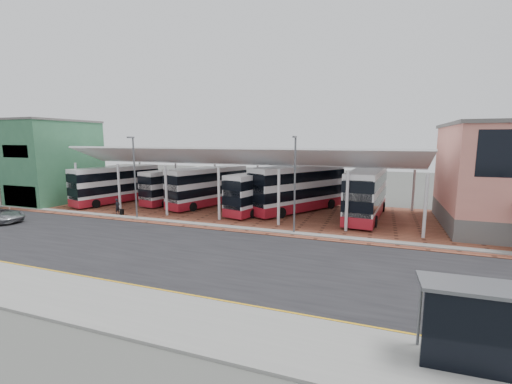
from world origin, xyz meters
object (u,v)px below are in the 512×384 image
pedestrian (118,206)px  bus_1 (177,186)px  bus_0 (116,185)px  bus_shelter (487,321)px  bus_2 (208,187)px  bus_3 (262,192)px  bus_4 (299,189)px  bus_5 (367,194)px

pedestrian → bus_1: bearing=-15.8°
bus_0 → pedestrian: size_ratio=6.80×
bus_1 → bus_shelter: bus_1 is taller
bus_2 → bus_1: bearing=-167.8°
bus_3 → bus_shelter: bearing=-40.0°
bus_shelter → bus_3: bearing=122.8°
bus_4 → bus_shelter: (11.77, -23.67, -0.60)m
bus_1 → bus_shelter: size_ratio=2.81×
bus_1 → pedestrian: bus_1 is taller
bus_4 → bus_5: bearing=25.2°
bus_1 → bus_2: (4.67, -0.60, 0.18)m
bus_5 → bus_4: bearing=179.4°
bus_2 → bus_shelter: bearing=-26.4°
bus_5 → bus_1: bearing=-177.0°
bus_0 → bus_5: size_ratio=0.93×
bus_1 → bus_4: bearing=12.2°
bus_2 → bus_4: 10.77m
bus_0 → bus_2: bus_2 is taller
bus_0 → pedestrian: bus_0 is taller
bus_1 → bus_3: bus_3 is taller
bus_1 → bus_3: (11.69, -1.62, 0.08)m
bus_5 → pedestrian: bearing=-158.4°
bus_1 → bus_3: size_ratio=0.96×
bus_1 → bus_5: 22.50m
bus_0 → bus_4: bearing=22.9°
bus_2 → bus_3: bearing=11.2°
bus_1 → bus_3: bearing=4.9°
bus_2 → pedestrian: size_ratio=6.81×
bus_0 → bus_4: (22.37, 2.60, 0.26)m
bus_3 → bus_shelter: 27.08m
bus_4 → bus_5: bus_4 is taller
bus_4 → bus_3: bearing=-127.5°
bus_5 → pedestrian: bus_5 is taller
bus_3 → bus_shelter: size_ratio=2.93×
bus_4 → bus_5: 7.09m
bus_2 → bus_4: size_ratio=0.94×
bus_2 → bus_4: bus_4 is taller
bus_1 → pedestrian: bearing=-91.5°
bus_0 → bus_1: bearing=37.9°
bus_0 → bus_5: 29.48m
bus_4 → bus_5: size_ratio=0.98×
bus_5 → bus_shelter: size_ratio=3.28×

